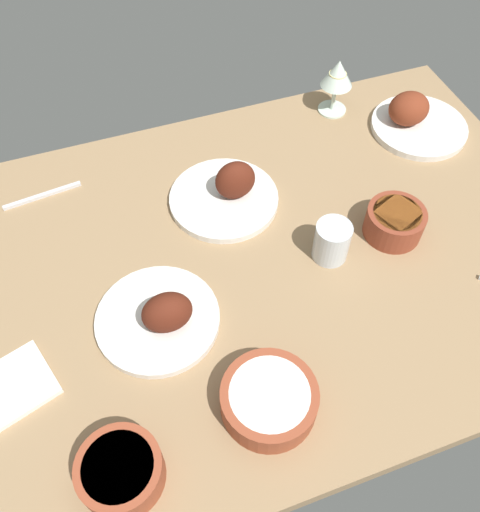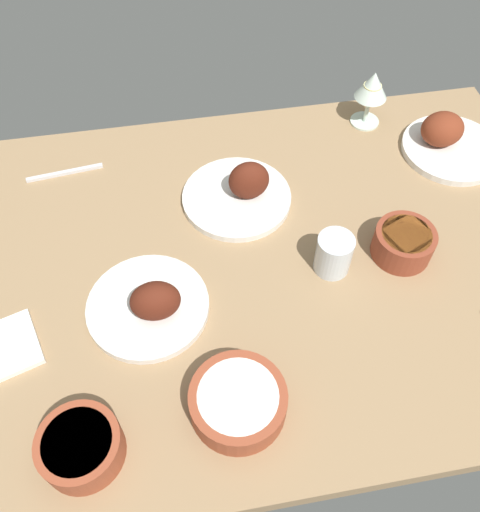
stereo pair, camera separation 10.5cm
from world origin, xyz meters
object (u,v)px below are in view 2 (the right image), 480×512
(plate_near_viewer, at_px, (241,192))
(bowl_cream, at_px, (238,401))
(plate_far_side, at_px, (448,140))
(water_tumbler, at_px, (334,254))
(fork_loose, at_px, (65,173))
(bowl_sauce, at_px, (81,447))
(wine_glass, at_px, (372,88))
(plate_center_main, at_px, (151,304))
(bowl_soup, at_px, (404,242))

(plate_near_viewer, distance_m, bowl_cream, 0.47)
(plate_far_side, relative_size, water_tumbler, 2.71)
(bowl_cream, xyz_separation_m, fork_loose, (-0.29, 0.60, -0.03))
(fork_loose, bearing_deg, plate_near_viewer, -27.69)
(plate_far_side, distance_m, bowl_sauce, 1.01)
(wine_glass, bearing_deg, fork_loose, -175.62)
(fork_loose, bearing_deg, water_tumbler, -40.50)
(bowl_sauce, xyz_separation_m, fork_loose, (-0.04, 0.63, -0.03))
(water_tumbler, xyz_separation_m, fork_loose, (-0.52, 0.35, -0.04))
(plate_center_main, height_order, plate_far_side, same)
(bowl_soup, bearing_deg, plate_far_side, 52.59)
(bowl_cream, bearing_deg, bowl_sauce, -173.06)
(plate_far_side, height_order, wine_glass, wine_glass)
(bowl_sauce, relative_size, bowl_soup, 1.09)
(bowl_cream, relative_size, water_tumbler, 1.89)
(plate_far_side, xyz_separation_m, water_tumbler, (-0.35, -0.28, 0.02))
(plate_near_viewer, height_order, bowl_cream, plate_near_viewer)
(plate_near_viewer, xyz_separation_m, bowl_soup, (0.29, -0.20, 0.01))
(plate_far_side, height_order, bowl_sauce, plate_far_side)
(water_tumbler, bearing_deg, bowl_soup, 3.77)
(bowl_cream, relative_size, wine_glass, 1.14)
(plate_center_main, relative_size, fork_loose, 1.34)
(plate_near_viewer, height_order, plate_far_side, plate_near_viewer)
(plate_far_side, height_order, water_tumbler, plate_far_side)
(plate_center_main, xyz_separation_m, fork_loose, (-0.17, 0.39, -0.02))
(plate_near_viewer, bearing_deg, plate_center_main, -130.55)
(bowl_soup, bearing_deg, plate_center_main, -174.20)
(plate_far_side, distance_m, bowl_cream, 0.79)
(bowl_sauce, bearing_deg, plate_near_viewer, 55.50)
(water_tumbler, bearing_deg, plate_far_side, 38.47)
(bowl_cream, bearing_deg, wine_glass, 56.96)
(plate_far_side, distance_m, water_tumbler, 0.45)
(plate_near_viewer, bearing_deg, wine_glass, 30.38)
(plate_far_side, height_order, bowl_cream, plate_far_side)
(plate_center_main, relative_size, bowl_cream, 1.43)
(plate_center_main, distance_m, bowl_sauce, 0.27)
(bowl_soup, bearing_deg, water_tumbler, -176.23)
(plate_near_viewer, bearing_deg, bowl_cream, -100.55)
(plate_center_main, height_order, wine_glass, wine_glass)
(water_tumbler, bearing_deg, bowl_sauce, -149.52)
(plate_near_viewer, distance_m, plate_far_side, 0.50)
(plate_far_side, xyz_separation_m, bowl_sauce, (-0.83, -0.56, 0.01))
(water_tumbler, bearing_deg, plate_near_viewer, 125.09)
(plate_far_side, bearing_deg, plate_center_main, -155.56)
(bowl_cream, xyz_separation_m, wine_glass, (0.43, 0.66, 0.07))
(plate_near_viewer, height_order, wine_glass, wine_glass)
(bowl_soup, height_order, fork_loose, bowl_soup)
(bowl_soup, xyz_separation_m, water_tumbler, (-0.15, -0.01, 0.01))
(fork_loose, bearing_deg, plate_far_side, -11.14)
(plate_far_side, distance_m, wine_glass, 0.21)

